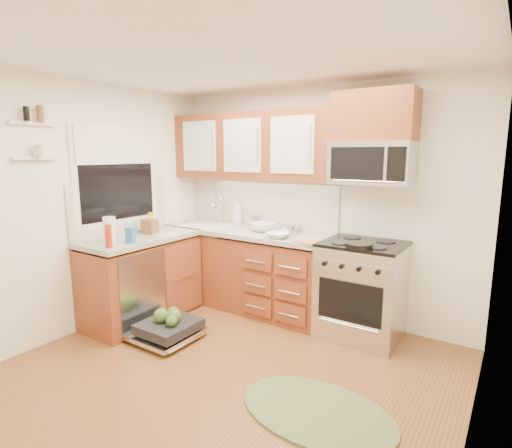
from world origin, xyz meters
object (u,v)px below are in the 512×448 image
Objects in this scene: stock_pot at (288,230)px; bowl_a at (278,235)px; skillet at (359,246)px; cup at (294,228)px; dishwasher at (166,329)px; rug at (317,411)px; bowl_b at (263,227)px; range at (361,290)px; microwave at (371,163)px; paper_towel_roll at (110,230)px; sink at (209,235)px; cutting_board at (307,242)px; upper_cabinets at (251,146)px.

bowl_a is at bearing -92.20° from stock_pot.
skillet is 2.05× the size of cup.
stock_pot is (0.70, 1.15, 0.88)m from dishwasher.
cup reaches higher than dishwasher.
bowl_b reaches higher than rug.
rug is 2.11m from cup.
bowl_b is (0.36, 1.17, 0.87)m from dishwasher.
cup reaches higher than rug.
range is 1.25× the size of microwave.
bowl_a reaches higher than range.
skillet is at bearing 26.21° from paper_towel_roll.
sink is at bearing -179.70° from range.
sink is 1.38m from dishwasher.
microwave is 0.97m from cutting_board.
dishwasher is 2.58× the size of cutting_board.
sink is 3.39× the size of stock_pot.
range is 3.64× the size of paper_towel_roll.
sink is at bearing -163.55° from upper_cabinets.
stock_pot reaches higher than cutting_board.
cup is (-0.37, 0.43, 0.04)m from cutting_board.
cutting_board is at bearing 120.35° from rug.
dishwasher is (-0.13, -1.27, -1.77)m from upper_cabinets.
skillet is 0.89m from bowl_a.
range is 4.10× the size of bowl_a.
cutting_board is at bearing -49.39° from cup.
sink is 1.45m from cutting_board.
upper_cabinets reaches higher than cup.
skillet is at bearing -13.58° from bowl_b.
sink is 2.29× the size of cutting_board.
microwave is 0.82m from skillet.
paper_towel_roll reaches higher than dishwasher.
upper_cabinets is at bearing 178.98° from microwave.
cup reaches higher than skillet.
cup is at bearing 12.23° from sink.
rug is at bearing -32.54° from sink.
rug is 2.49m from paper_towel_roll.
stock_pot is (-0.84, 0.02, 0.50)m from range.
bowl_b is at bearing -24.02° from upper_cabinets.
stock_pot is 0.34m from bowl_b.
sink is at bearing -167.77° from cup.
range is at bearing 97.03° from rug.
dishwasher is at bearing -150.89° from skillet.
microwave reaches higher than cutting_board.
upper_cabinets is 7.56× the size of cutting_board.
upper_cabinets is at bearing 136.47° from rug.
skillet is 1.02m from cup.
stock_pot is at bearing 163.18° from skillet.
bowl_a is at bearing 131.02° from rug.
bowl_b reaches higher than dishwasher.
paper_towel_roll is at bearing -153.79° from skillet.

